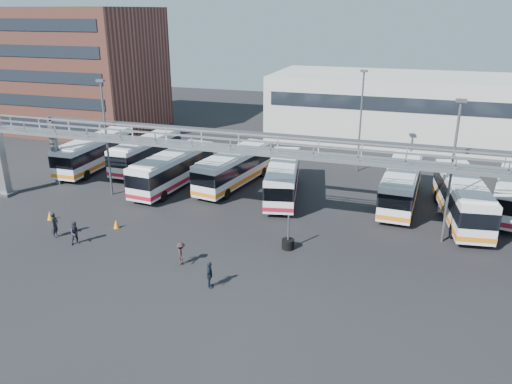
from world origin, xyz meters
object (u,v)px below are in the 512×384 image
(bus_3, at_px, (235,167))
(bus_4, at_px, (283,177))
(bus_1, at_px, (146,152))
(cone_left, at_px, (50,215))
(tire_stack, at_px, (288,243))
(light_pole_left, at_px, (106,132))
(cone_right, at_px, (116,224))
(bus_2, at_px, (173,168))
(pedestrian_c, at_px, (181,253))
(light_pole_back, at_px, (361,116))
(bus_0, at_px, (96,151))
(pedestrian_d, at_px, (210,275))
(bus_7, at_px, (462,197))
(pedestrian_a, at_px, (55,224))
(pedestrian_b, at_px, (76,233))
(bus_6, at_px, (402,183))
(light_pole_mid, at_px, (452,165))

(bus_3, relative_size, bus_4, 1.02)
(bus_1, distance_m, cone_left, 14.67)
(tire_stack, bearing_deg, light_pole_left, 162.72)
(bus_3, distance_m, cone_right, 13.19)
(light_pole_left, height_order, cone_left, light_pole_left)
(light_pole_left, relative_size, bus_1, 0.96)
(bus_2, xyz_separation_m, cone_right, (0.14, -9.77, -1.52))
(pedestrian_c, height_order, tire_stack, tire_stack)
(light_pole_back, height_order, bus_2, light_pole_back)
(light_pole_back, bearing_deg, bus_0, -163.40)
(pedestrian_c, height_order, pedestrian_d, pedestrian_d)
(bus_0, bearing_deg, light_pole_left, -47.66)
(light_pole_back, xyz_separation_m, cone_left, (-21.39, -20.50, -5.36))
(cone_right, height_order, tire_stack, tire_stack)
(bus_3, xyz_separation_m, bus_7, (19.70, -2.09, 0.07))
(light_pole_left, xyz_separation_m, pedestrian_a, (1.19, -9.00, -4.75))
(pedestrian_b, height_order, pedestrian_d, pedestrian_b)
(bus_1, bearing_deg, bus_7, -5.91)
(bus_1, bearing_deg, pedestrian_d, -49.54)
(bus_1, relative_size, bus_4, 0.96)
(light_pole_back, bearing_deg, tire_stack, -96.37)
(pedestrian_d, distance_m, cone_left, 17.00)
(bus_7, relative_size, pedestrian_a, 5.99)
(light_pole_left, bearing_deg, cone_left, -102.05)
(bus_7, distance_m, cone_right, 26.82)
(light_pole_left, xyz_separation_m, bus_7, (29.37, 3.69, -3.81))
(light_pole_back, relative_size, bus_7, 0.87)
(pedestrian_d, bearing_deg, bus_7, -57.17)
(bus_6, height_order, pedestrian_a, bus_6)
(light_pole_left, height_order, light_pole_mid, same)
(bus_3, relative_size, pedestrian_b, 6.55)
(pedestrian_a, bearing_deg, bus_4, -59.86)
(bus_7, xyz_separation_m, tire_stack, (-11.55, -9.23, -1.50))
(bus_2, bearing_deg, pedestrian_a, -99.08)
(pedestrian_a, bearing_deg, cone_left, 31.24)
(light_pole_back, distance_m, bus_3, 13.76)
(bus_3, bearing_deg, pedestrian_a, -110.32)
(bus_4, distance_m, pedestrian_a, 19.04)
(bus_1, xyz_separation_m, bus_2, (5.45, -4.60, 0.10))
(bus_1, relative_size, pedestrian_d, 6.41)
(light_pole_mid, xyz_separation_m, pedestrian_c, (-16.20, -8.92, -4.95))
(bus_0, xyz_separation_m, cone_right, (10.47, -12.54, -1.53))
(light_pole_back, height_order, cone_right, light_pole_back)
(bus_1, relative_size, bus_7, 0.91)
(bus_0, relative_size, bus_2, 1.00)
(bus_0, height_order, tire_stack, bus_0)
(pedestrian_c, distance_m, cone_right, 8.16)
(bus_6, bearing_deg, bus_4, -169.96)
(bus_1, height_order, cone_right, bus_1)
(bus_4, relative_size, cone_right, 16.17)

